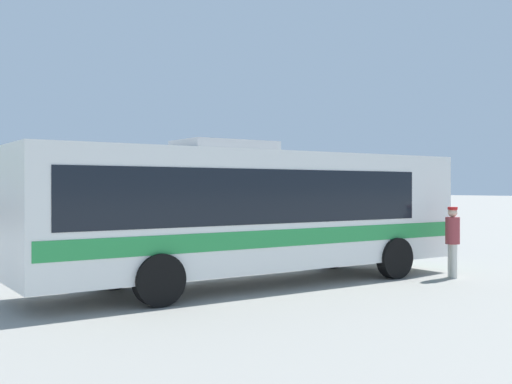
% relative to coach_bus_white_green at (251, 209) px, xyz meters
% --- Properties ---
extents(ground_plane, '(300.00, 300.00, 0.00)m').
position_rel_coach_bus_white_green_xyz_m(ground_plane, '(0.74, 10.99, -1.81)').
color(ground_plane, gray).
extents(coach_bus_white_green, '(11.39, 3.28, 3.39)m').
position_rel_coach_bus_white_green_xyz_m(coach_bus_white_green, '(0.00, 0.00, 0.00)').
color(coach_bus_white_green, white).
rests_on(coach_bus_white_green, ground_plane).
extents(attendant_by_bus_door, '(0.49, 0.49, 1.82)m').
position_rel_coach_bus_white_green_xyz_m(attendant_by_bus_door, '(4.75, -2.30, -0.78)').
color(attendant_by_bus_door, silver).
rests_on(attendant_by_bus_door, ground_plane).
extents(vendor_umbrella_near_gate_blue, '(2.16, 2.16, 2.26)m').
position_rel_coach_bus_white_green_xyz_m(vendor_umbrella_near_gate_blue, '(9.38, 2.94, 0.10)').
color(vendor_umbrella_near_gate_blue, gray).
rests_on(vendor_umbrella_near_gate_blue, ground_plane).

